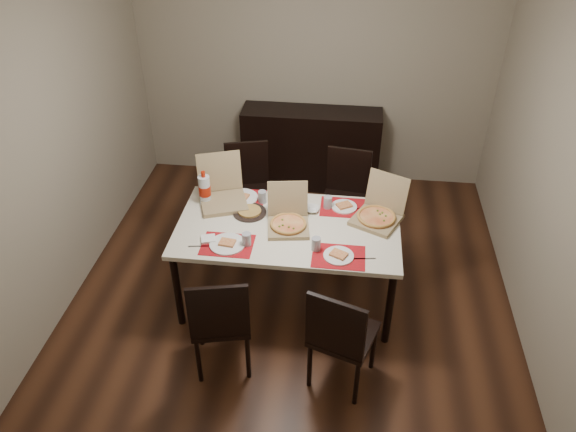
{
  "coord_description": "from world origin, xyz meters",
  "views": [
    {
      "loc": [
        0.41,
        -3.73,
        3.44
      ],
      "look_at": [
        -0.03,
        -0.1,
        0.85
      ],
      "focal_mm": 35.0,
      "sensor_mm": 36.0,
      "label": 1
    }
  ],
  "objects_px": {
    "dining_table": "(288,233)",
    "chair_far_left": "(248,186)",
    "pizza_box_center": "(288,221)",
    "soda_bottle": "(205,190)",
    "sideboard": "(311,149)",
    "chair_far_right": "(345,193)",
    "dip_bowl": "(311,209)",
    "chair_near_left": "(221,320)",
    "chair_near_right": "(340,335)"
  },
  "relations": [
    {
      "from": "chair_near_right",
      "to": "dip_bowl",
      "type": "relative_size",
      "value": 7.15
    },
    {
      "from": "chair_near_right",
      "to": "sideboard",
      "type": "bearing_deg",
      "value": 99.09
    },
    {
      "from": "sideboard",
      "to": "chair_far_right",
      "type": "relative_size",
      "value": 1.61
    },
    {
      "from": "chair_far_right",
      "to": "pizza_box_center",
      "type": "height_order",
      "value": "pizza_box_center"
    },
    {
      "from": "dining_table",
      "to": "chair_far_left",
      "type": "distance_m",
      "value": 1.08
    },
    {
      "from": "dining_table",
      "to": "dip_bowl",
      "type": "relative_size",
      "value": 13.85
    },
    {
      "from": "soda_bottle",
      "to": "pizza_box_center",
      "type": "bearing_deg",
      "value": -19.11
    },
    {
      "from": "dining_table",
      "to": "chair_far_left",
      "type": "bearing_deg",
      "value": 118.26
    },
    {
      "from": "chair_near_right",
      "to": "chair_far_right",
      "type": "height_order",
      "value": "same"
    },
    {
      "from": "sideboard",
      "to": "pizza_box_center",
      "type": "relative_size",
      "value": 3.69
    },
    {
      "from": "sideboard",
      "to": "soda_bottle",
      "type": "xyz_separation_m",
      "value": [
        -0.77,
        -1.62,
        0.43
      ]
    },
    {
      "from": "chair_far_right",
      "to": "pizza_box_center",
      "type": "distance_m",
      "value": 1.06
    },
    {
      "from": "chair_near_left",
      "to": "chair_far_right",
      "type": "height_order",
      "value": "same"
    },
    {
      "from": "chair_near_right",
      "to": "soda_bottle",
      "type": "height_order",
      "value": "soda_bottle"
    },
    {
      "from": "dip_bowl",
      "to": "soda_bottle",
      "type": "relative_size",
      "value": 0.42
    },
    {
      "from": "sideboard",
      "to": "pizza_box_center",
      "type": "xyz_separation_m",
      "value": [
        -0.03,
        -1.88,
        0.35
      ]
    },
    {
      "from": "dining_table",
      "to": "chair_far_right",
      "type": "relative_size",
      "value": 1.94
    },
    {
      "from": "pizza_box_center",
      "to": "soda_bottle",
      "type": "bearing_deg",
      "value": 160.89
    },
    {
      "from": "dip_bowl",
      "to": "chair_near_left",
      "type": "bearing_deg",
      "value": -116.76
    },
    {
      "from": "dining_table",
      "to": "sideboard",
      "type": "bearing_deg",
      "value": 89.07
    },
    {
      "from": "dining_table",
      "to": "chair_far_right",
      "type": "xyz_separation_m",
      "value": [
        0.44,
        0.92,
        -0.17
      ]
    },
    {
      "from": "chair_near_right",
      "to": "chair_far_right",
      "type": "distance_m",
      "value": 1.82
    },
    {
      "from": "dining_table",
      "to": "chair_near_right",
      "type": "distance_m",
      "value": 1.04
    },
    {
      "from": "chair_near_right",
      "to": "chair_far_right",
      "type": "xyz_separation_m",
      "value": [
        -0.03,
        1.82,
        0.0
      ]
    },
    {
      "from": "chair_near_left",
      "to": "soda_bottle",
      "type": "height_order",
      "value": "soda_bottle"
    },
    {
      "from": "dining_table",
      "to": "soda_bottle",
      "type": "distance_m",
      "value": 0.81
    },
    {
      "from": "chair_far_left",
      "to": "chair_far_right",
      "type": "relative_size",
      "value": 1.0
    },
    {
      "from": "chair_far_left",
      "to": "dip_bowl",
      "type": "xyz_separation_m",
      "value": [
        0.67,
        -0.7,
        0.25
      ]
    },
    {
      "from": "chair_far_left",
      "to": "sideboard",
      "type": "bearing_deg",
      "value": 60.55
    },
    {
      "from": "chair_far_right",
      "to": "dip_bowl",
      "type": "distance_m",
      "value": 0.78
    },
    {
      "from": "chair_near_left",
      "to": "pizza_box_center",
      "type": "relative_size",
      "value": 2.29
    },
    {
      "from": "chair_near_right",
      "to": "dip_bowl",
      "type": "distance_m",
      "value": 1.21
    },
    {
      "from": "pizza_box_center",
      "to": "soda_bottle",
      "type": "height_order",
      "value": "pizza_box_center"
    },
    {
      "from": "sideboard",
      "to": "dining_table",
      "type": "relative_size",
      "value": 0.83
    },
    {
      "from": "dining_table",
      "to": "dip_bowl",
      "type": "bearing_deg",
      "value": 54.61
    },
    {
      "from": "chair_near_right",
      "to": "chair_far_right",
      "type": "relative_size",
      "value": 1.0
    },
    {
      "from": "dip_bowl",
      "to": "sideboard",
      "type": "bearing_deg",
      "value": 94.83
    },
    {
      "from": "dip_bowl",
      "to": "soda_bottle",
      "type": "height_order",
      "value": "soda_bottle"
    },
    {
      "from": "chair_far_left",
      "to": "pizza_box_center",
      "type": "xyz_separation_m",
      "value": [
        0.5,
        -0.94,
        0.29
      ]
    },
    {
      "from": "chair_near_left",
      "to": "soda_bottle",
      "type": "relative_size",
      "value": 3.03
    },
    {
      "from": "sideboard",
      "to": "dip_bowl",
      "type": "relative_size",
      "value": 11.54
    },
    {
      "from": "chair_far_right",
      "to": "pizza_box_center",
      "type": "bearing_deg",
      "value": -115.85
    },
    {
      "from": "sideboard",
      "to": "chair_far_left",
      "type": "relative_size",
      "value": 1.61
    },
    {
      "from": "dining_table",
      "to": "dip_bowl",
      "type": "distance_m",
      "value": 0.3
    },
    {
      "from": "pizza_box_center",
      "to": "dip_bowl",
      "type": "height_order",
      "value": "pizza_box_center"
    },
    {
      "from": "chair_near_right",
      "to": "dip_bowl",
      "type": "xyz_separation_m",
      "value": [
        -0.31,
        1.14,
        0.25
      ]
    },
    {
      "from": "sideboard",
      "to": "soda_bottle",
      "type": "distance_m",
      "value": 1.85
    },
    {
      "from": "sideboard",
      "to": "pizza_box_center",
      "type": "bearing_deg",
      "value": -90.9
    },
    {
      "from": "chair_far_left",
      "to": "chair_far_right",
      "type": "bearing_deg",
      "value": -1.16
    },
    {
      "from": "chair_near_right",
      "to": "soda_bottle",
      "type": "distance_m",
      "value": 1.72
    }
  ]
}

